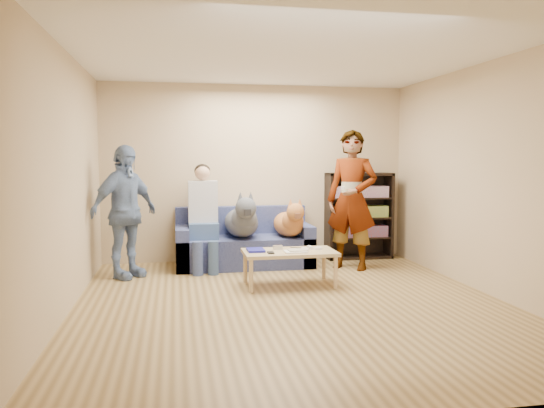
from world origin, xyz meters
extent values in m
plane|color=brown|center=(0.00, 0.00, 0.00)|extent=(5.00, 5.00, 0.00)
plane|color=white|center=(0.00, 0.00, 2.60)|extent=(5.00, 5.00, 0.00)
plane|color=tan|center=(0.00, 2.50, 1.30)|extent=(4.50, 0.00, 4.50)
plane|color=tan|center=(0.00, -2.50, 1.30)|extent=(4.50, 0.00, 4.50)
plane|color=tan|center=(-2.25, 0.00, 1.30)|extent=(0.00, 5.00, 5.00)
plane|color=tan|center=(2.25, 0.00, 1.30)|extent=(0.00, 5.00, 5.00)
ellipsoid|color=#B9B8BE|center=(0.47, 1.97, 0.49)|extent=(0.36, 0.30, 0.12)
imported|color=gray|center=(1.19, 1.60, 0.95)|extent=(0.83, 0.78, 1.91)
imported|color=#7C96C7|center=(-1.83, 1.59, 0.85)|extent=(0.99, 0.99, 1.69)
cube|color=silver|center=(0.99, 1.40, 1.13)|extent=(0.08, 0.14, 0.03)
cube|color=navy|center=(-0.26, 0.85, 0.43)|extent=(0.20, 0.26, 0.03)
cube|color=white|center=(0.19, 0.70, 0.43)|extent=(0.26, 0.20, 0.02)
cube|color=#B3A88F|center=(0.22, 0.72, 0.44)|extent=(0.22, 0.17, 0.01)
cube|color=#ABAAAF|center=(0.02, 0.92, 0.45)|extent=(0.11, 0.06, 0.05)
cube|color=white|center=(0.42, 0.90, 0.43)|extent=(0.04, 0.13, 0.03)
cube|color=white|center=(0.50, 0.82, 0.43)|extent=(0.09, 0.06, 0.03)
cylinder|color=white|center=(0.34, 0.78, 0.43)|extent=(0.07, 0.07, 0.02)
cylinder|color=white|center=(0.34, 0.86, 0.43)|extent=(0.07, 0.07, 0.02)
cylinder|color=orange|center=(0.12, 0.64, 0.42)|extent=(0.13, 0.06, 0.01)
cylinder|color=black|center=(0.26, 0.98, 0.42)|extent=(0.13, 0.08, 0.01)
cube|color=black|center=(-0.11, 0.68, 0.43)|extent=(0.07, 0.12, 0.02)
cube|color=#515B93|center=(-0.25, 2.05, 0.21)|extent=(1.90, 0.85, 0.42)
cube|color=#515B93|center=(-0.25, 2.38, 0.62)|extent=(1.90, 0.18, 0.40)
cube|color=#515B93|center=(-1.11, 2.05, 0.29)|extent=(0.18, 0.85, 0.58)
cube|color=#515B93|center=(0.61, 2.05, 0.29)|extent=(0.18, 0.85, 0.58)
cube|color=#46669A|center=(-0.82, 1.97, 0.53)|extent=(0.40, 0.38, 0.22)
cylinder|color=#414D8F|center=(-0.92, 1.55, 0.21)|extent=(0.14, 0.14, 0.47)
cylinder|color=#3B5083|center=(-0.72, 1.55, 0.21)|extent=(0.14, 0.14, 0.47)
cube|color=silver|center=(-0.82, 2.07, 0.92)|extent=(0.40, 0.24, 0.58)
sphere|color=tan|center=(-0.82, 2.07, 1.32)|extent=(0.21, 0.21, 0.21)
ellipsoid|color=black|center=(-0.82, 2.10, 1.35)|extent=(0.22, 0.22, 0.19)
ellipsoid|color=#4D4E57|center=(-0.29, 2.03, 0.62)|extent=(0.46, 0.96, 0.40)
sphere|color=#50535A|center=(-0.29, 1.71, 0.71)|extent=(0.35, 0.35, 0.35)
sphere|color=#4E5158|center=(-0.29, 1.53, 0.87)|extent=(0.28, 0.28, 0.28)
cube|color=black|center=(-0.29, 1.41, 0.83)|extent=(0.09, 0.13, 0.08)
cone|color=#45484F|center=(-0.36, 1.56, 1.02)|extent=(0.09, 0.09, 0.13)
cone|color=#50525B|center=(-0.22, 1.56, 1.02)|extent=(0.09, 0.09, 0.13)
cylinder|color=#46474F|center=(-0.29, 2.46, 0.58)|extent=(0.05, 0.31, 0.18)
ellipsoid|color=#C57F3C|center=(0.38, 1.98, 0.59)|extent=(0.39, 0.82, 0.34)
sphere|color=#AC5F34|center=(0.38, 1.68, 0.67)|extent=(0.30, 0.30, 0.30)
sphere|color=#AD6534|center=(0.38, 1.52, 0.81)|extent=(0.24, 0.24, 0.24)
cube|color=brown|center=(0.38, 1.40, 0.77)|extent=(0.08, 0.11, 0.07)
cone|color=#C7633C|center=(0.31, 1.54, 0.93)|extent=(0.08, 0.08, 0.11)
cone|color=#A65D32|center=(0.44, 1.54, 0.93)|extent=(0.08, 0.08, 0.11)
cylinder|color=#AF7835|center=(0.38, 2.37, 0.56)|extent=(0.05, 0.27, 0.16)
cube|color=tan|center=(0.14, 0.80, 0.40)|extent=(1.10, 0.60, 0.04)
cylinder|color=tan|center=(-0.36, 0.55, 0.19)|extent=(0.05, 0.05, 0.38)
cylinder|color=#D2C081|center=(0.64, 0.55, 0.19)|extent=(0.05, 0.05, 0.38)
cylinder|color=tan|center=(-0.36, 1.05, 0.19)|extent=(0.05, 0.05, 0.38)
cylinder|color=tan|center=(0.64, 1.05, 0.19)|extent=(0.05, 0.05, 0.38)
cube|color=black|center=(1.07, 2.32, 0.65)|extent=(0.04, 0.34, 1.30)
cube|color=black|center=(2.03, 2.32, 0.65)|extent=(0.04, 0.34, 1.30)
cube|color=black|center=(1.55, 2.32, 1.28)|extent=(1.00, 0.34, 0.04)
cube|color=black|center=(1.55, 2.32, 0.02)|extent=(1.00, 0.34, 0.04)
cube|color=black|center=(1.55, 2.48, 0.65)|extent=(1.00, 0.02, 1.30)
cube|color=black|center=(1.55, 2.32, 0.32)|extent=(0.94, 0.32, 0.03)
cube|color=black|center=(1.55, 2.32, 0.62)|extent=(0.94, 0.32, 0.02)
cube|color=black|center=(1.55, 2.32, 0.92)|extent=(0.94, 0.32, 0.02)
cube|color=#B23333|center=(1.55, 2.30, 0.42)|extent=(0.84, 0.24, 0.17)
cube|color=gold|center=(1.55, 2.30, 0.72)|extent=(0.84, 0.24, 0.17)
cube|color=#994C99|center=(1.55, 2.30, 1.02)|extent=(0.84, 0.24, 0.17)
camera|label=1|loc=(-1.19, -5.31, 1.53)|focal=35.00mm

